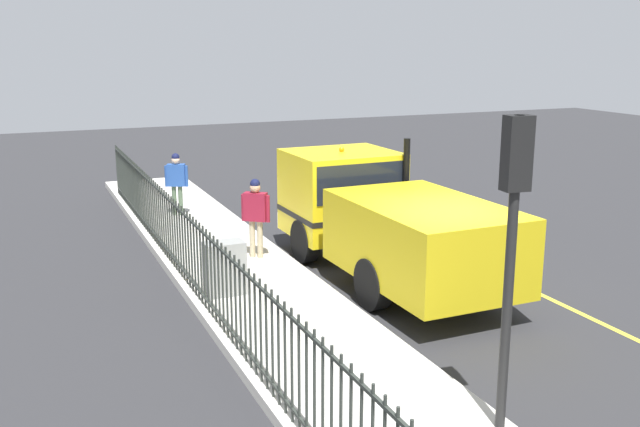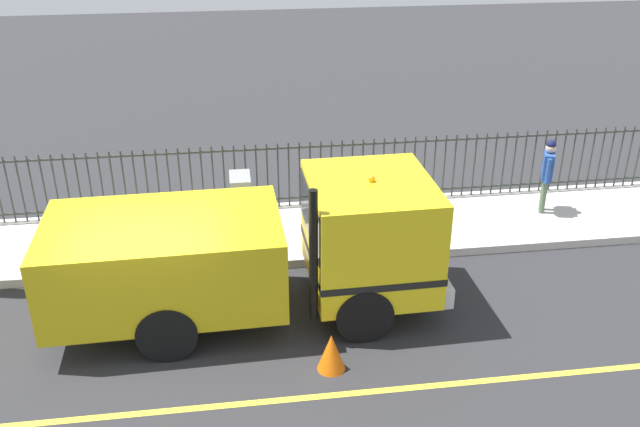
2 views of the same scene
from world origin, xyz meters
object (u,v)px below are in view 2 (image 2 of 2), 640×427
(work_truck, at_px, (272,245))
(worker_standing, at_px, (344,192))
(traffic_cone, at_px, (331,352))
(utility_cabinet, at_px, (241,197))
(pedestrian_distant, at_px, (548,168))

(work_truck, height_order, worker_standing, work_truck)
(work_truck, relative_size, worker_standing, 3.82)
(work_truck, distance_m, worker_standing, 2.63)
(worker_standing, bearing_deg, traffic_cone, 24.62)
(worker_standing, height_order, traffic_cone, worker_standing)
(traffic_cone, bearing_deg, utility_cabinet, 13.03)
(worker_standing, xyz_separation_m, traffic_cone, (-3.81, 0.84, -0.92))
(pedestrian_distant, height_order, traffic_cone, pedestrian_distant)
(work_truck, height_order, traffic_cone, work_truck)
(pedestrian_distant, relative_size, traffic_cone, 2.67)
(worker_standing, bearing_deg, work_truck, -0.08)
(work_truck, bearing_deg, utility_cabinet, -173.90)
(pedestrian_distant, bearing_deg, traffic_cone, -27.43)
(utility_cabinet, xyz_separation_m, traffic_cone, (-5.08, -1.18, -0.36))
(pedestrian_distant, xyz_separation_m, utility_cabinet, (0.56, 6.59, -0.52))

